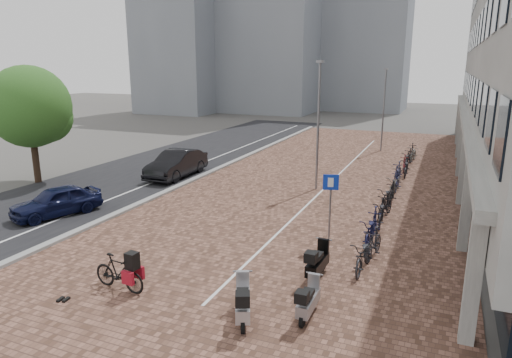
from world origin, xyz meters
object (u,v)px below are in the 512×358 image
object	(u,v)px
car_navy	(56,201)
hero_bike	(119,272)
scooter_front	(308,299)
parking_sign	(330,198)
car_dark	(177,164)
scooter_mid	(318,261)
scooter_back	(243,300)

from	to	relation	value
car_navy	hero_bike	distance (m)	8.29
scooter_front	parking_sign	bearing A→B (deg)	97.49
car_dark	scooter_front	world-z (taller)	car_dark
car_dark	scooter_mid	distance (m)	14.65
car_dark	scooter_mid	xyz separation A→B (m)	(11.13, -9.53, -0.22)
car_dark	hero_bike	bearing A→B (deg)	-65.19
car_dark	scooter_front	xyz separation A→B (m)	(11.51, -11.79, -0.27)
hero_bike	scooter_back	xyz separation A→B (m)	(4.02, -0.09, -0.00)
car_navy	scooter_front	distance (m)	13.06
parking_sign	car_navy	bearing A→B (deg)	168.12
scooter_back	parking_sign	bearing A→B (deg)	57.84
car_navy	scooter_back	bearing A→B (deg)	-1.46
scooter_back	scooter_mid	bearing A→B (deg)	45.44
scooter_mid	scooter_back	distance (m)	3.28
car_navy	car_dark	world-z (taller)	car_dark
scooter_mid	hero_bike	bearing A→B (deg)	-147.56
scooter_mid	scooter_back	bearing A→B (deg)	-107.82
car_navy	parking_sign	distance (m)	11.93
hero_bike	car_dark	bearing A→B (deg)	30.34
scooter_front	scooter_back	xyz separation A→B (m)	(-1.51, -0.81, 0.05)
car_navy	scooter_mid	distance (m)	12.23
scooter_front	scooter_back	world-z (taller)	scooter_back
car_navy	car_dark	xyz separation A→B (m)	(1.01, 8.07, 0.13)
hero_bike	parking_sign	distance (m)	7.60
scooter_mid	scooter_back	xyz separation A→B (m)	(-1.13, -3.08, 0.01)
parking_sign	scooter_mid	bearing A→B (deg)	-101.30
scooter_front	hero_bike	bearing A→B (deg)	-173.14
hero_bike	scooter_back	world-z (taller)	hero_bike
car_navy	scooter_back	world-z (taller)	car_navy
hero_bike	scooter_back	size ratio (longest dim) A/B	1.12
scooter_front	scooter_back	distance (m)	1.71
scooter_back	hero_bike	bearing A→B (deg)	154.26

